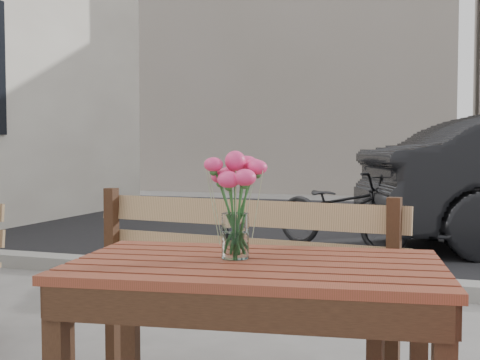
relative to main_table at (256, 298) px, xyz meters
The scene contains 6 objects.
street 4.92m from the main_table, 91.41° to the left, with size 30.00×8.12×0.12m.
backdrop_buildings 14.53m from the main_table, 89.80° to the left, with size 15.50×4.00×8.00m.
main_table is the anchor object (origin of this frame).
main_bench 0.67m from the main_table, 116.66° to the left, with size 1.55×0.59×0.94m.
main_vase 0.36m from the main_table, 160.67° to the left, with size 0.20×0.20×0.36m.
bicycle 4.76m from the main_table, 95.80° to the left, with size 0.58×1.66×0.87m, color black.
Camera 1 is at (0.69, -1.69, 1.11)m, focal length 45.00 mm.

